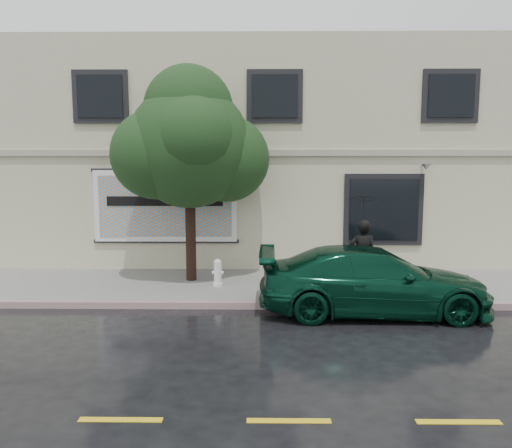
{
  "coord_description": "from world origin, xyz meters",
  "views": [
    {
      "loc": [
        -0.35,
        -9.62,
        3.36
      ],
      "look_at": [
        -0.5,
        2.2,
        1.87
      ],
      "focal_mm": 35.0,
      "sensor_mm": 36.0,
      "label": 1
    }
  ],
  "objects_px": {
    "pedestrian": "(362,258)",
    "fire_hydrant": "(218,273)",
    "car": "(373,281)",
    "street_tree": "(189,147)"
  },
  "relations": [
    {
      "from": "pedestrian",
      "to": "fire_hydrant",
      "type": "xyz_separation_m",
      "value": [
        -3.55,
        0.83,
        -0.57
      ]
    },
    {
      "from": "pedestrian",
      "to": "fire_hydrant",
      "type": "relative_size",
      "value": 2.58
    },
    {
      "from": "car",
      "to": "fire_hydrant",
      "type": "relative_size",
      "value": 7.1
    },
    {
      "from": "car",
      "to": "fire_hydrant",
      "type": "height_order",
      "value": "car"
    },
    {
      "from": "car",
      "to": "street_tree",
      "type": "height_order",
      "value": "street_tree"
    },
    {
      "from": "pedestrian",
      "to": "car",
      "type": "bearing_deg",
      "value": 92.31
    },
    {
      "from": "pedestrian",
      "to": "street_tree",
      "type": "xyz_separation_m",
      "value": [
        -4.33,
        1.48,
        2.66
      ]
    },
    {
      "from": "street_tree",
      "to": "fire_hydrant",
      "type": "bearing_deg",
      "value": -39.6
    },
    {
      "from": "car",
      "to": "street_tree",
      "type": "bearing_deg",
      "value": 61.83
    },
    {
      "from": "pedestrian",
      "to": "fire_hydrant",
      "type": "height_order",
      "value": "pedestrian"
    }
  ]
}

